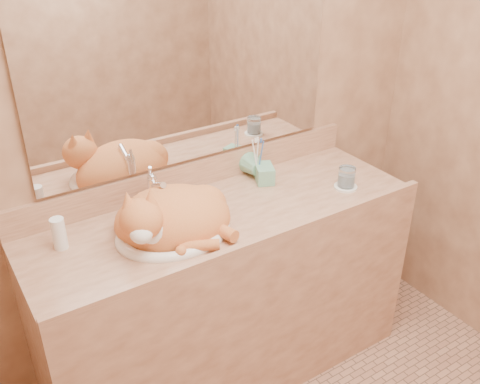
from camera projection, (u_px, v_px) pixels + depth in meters
wall_back at (189, 97)px, 2.14m from camera, size 2.40×0.02×2.50m
vanity_counter at (227, 296)px, 2.33m from camera, size 1.60×0.55×0.85m
mirror at (189, 63)px, 2.06m from camera, size 1.30×0.02×0.80m
sink_basin at (173, 218)px, 1.97m from camera, size 0.49×0.44×0.14m
faucet at (153, 193)px, 2.08m from camera, size 0.09×0.14×0.19m
cat at (170, 216)px, 1.96m from camera, size 0.53×0.47×0.24m
soap_dispenser at (267, 170)px, 2.28m from camera, size 0.10×0.10×0.17m
toothbrush_cup at (258, 170)px, 2.35m from camera, size 0.11×0.11×0.09m
toothbrushes at (258, 155)px, 2.32m from camera, size 0.03×0.03×0.20m
saucer at (346, 187)px, 2.31m from camera, size 0.10×0.10×0.01m
water_glass at (347, 177)px, 2.29m from camera, size 0.07×0.07×0.09m
lotion_bottle at (59, 233)px, 1.89m from camera, size 0.05×0.05×0.12m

